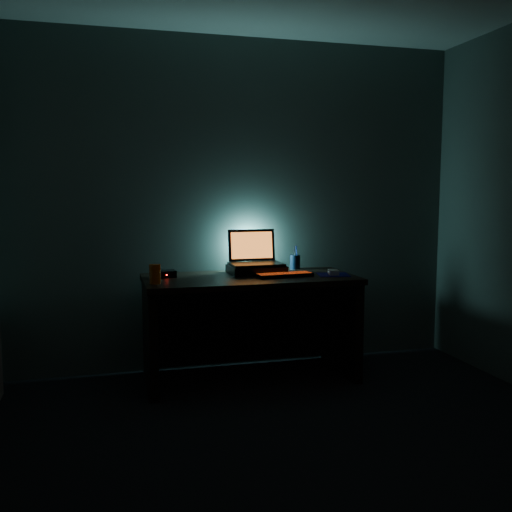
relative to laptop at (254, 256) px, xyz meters
The scene contains 10 objects.
room 1.84m from the laptop, 92.58° to the right, with size 3.50×4.00×2.50m.
desk 0.41m from the laptop, 121.87° to the right, with size 1.50×0.70×0.75m.
riser 0.10m from the laptop, 89.12° to the right, with size 0.40×0.30×0.06m, color black.
laptop is the anchor object (origin of this frame).
keyboard 0.31m from the laptop, 58.20° to the right, with size 0.42×0.17×0.03m.
mousepad 0.60m from the laptop, 27.58° to the right, with size 0.22×0.20×0.00m, color navy.
mouse 0.59m from the laptop, 27.58° to the right, with size 0.07×0.11×0.03m, color gray.
pen_cup 0.38m from the laptop, 16.33° to the left, with size 0.08×0.08×0.11m, color black.
juice_glass 0.83m from the laptop, 156.20° to the right, with size 0.07×0.07×0.13m, color #CF500A.
router 0.68m from the laptop, behind, with size 0.15×0.13×0.05m.
Camera 1 is at (-0.99, -2.27, 1.36)m, focal length 40.00 mm.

